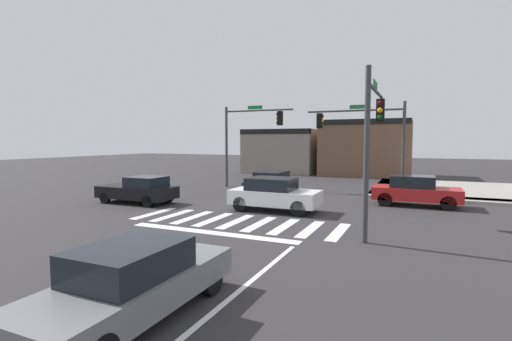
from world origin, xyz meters
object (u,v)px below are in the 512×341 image
(car_white, at_px, (274,194))
(car_red, at_px, (415,190))
(traffic_signal_northwest, at_px, (249,131))
(traffic_signal_northeast, at_px, (364,131))
(car_gray, at_px, (133,282))
(traffic_signal_southeast, at_px, (374,126))
(car_black, at_px, (139,190))
(car_navy, at_px, (271,183))

(car_white, bearing_deg, car_red, -145.28)
(traffic_signal_northwest, relative_size, traffic_signal_northeast, 0.98)
(car_gray, bearing_deg, traffic_signal_southeast, -19.96)
(car_white, distance_m, car_gray, 11.19)
(car_black, bearing_deg, car_white, -173.16)
(car_black, bearing_deg, traffic_signal_northwest, -107.85)
(traffic_signal_northwest, relative_size, car_black, 1.37)
(traffic_signal_southeast, distance_m, car_navy, 10.24)
(traffic_signal_northeast, relative_size, car_red, 1.39)
(traffic_signal_northwest, xyz_separation_m, traffic_signal_northeast, (7.87, -0.38, -0.12))
(car_navy, relative_size, car_red, 1.05)
(car_white, relative_size, car_gray, 0.92)
(car_navy, distance_m, car_gray, 16.26)
(traffic_signal_southeast, xyz_separation_m, car_black, (-12.11, 1.33, -3.16))
(traffic_signal_northwest, distance_m, car_gray, 19.77)
(traffic_signal_northwest, height_order, car_red, traffic_signal_northwest)
(traffic_signal_northeast, distance_m, car_black, 13.55)
(car_black, bearing_deg, traffic_signal_southeast, 173.72)
(car_black, height_order, car_gray, car_black)
(traffic_signal_southeast, bearing_deg, car_navy, 44.05)
(car_white, bearing_deg, car_navy, -66.61)
(car_navy, xyz_separation_m, car_black, (-5.34, -5.67, -0.02))
(traffic_signal_northwest, height_order, traffic_signal_northeast, traffic_signal_northwest)
(car_black, bearing_deg, car_gray, 131.10)
(traffic_signal_northwest, distance_m, car_white, 9.35)
(car_gray, bearing_deg, traffic_signal_northeast, -5.18)
(traffic_signal_northwest, distance_m, traffic_signal_northeast, 7.88)
(traffic_signal_northeast, bearing_deg, car_navy, 23.07)
(traffic_signal_southeast, relative_size, car_gray, 1.25)
(traffic_signal_northwest, bearing_deg, car_gray, -71.35)
(car_white, bearing_deg, traffic_signal_northeast, -114.09)
(car_black, relative_size, car_white, 1.01)
(car_red, bearing_deg, car_white, -145.28)
(car_red, height_order, car_gray, car_red)
(traffic_signal_northeast, bearing_deg, traffic_signal_northwest, -2.77)
(car_red, bearing_deg, car_navy, 176.11)
(car_black, xyz_separation_m, car_white, (7.41, 0.89, 0.10))
(traffic_signal_northwest, distance_m, car_black, 9.30)
(car_gray, bearing_deg, car_white, 7.65)
(car_navy, bearing_deg, traffic_signal_southeast, 44.05)
(traffic_signal_southeast, height_order, car_white, traffic_signal_southeast)
(traffic_signal_northwest, bearing_deg, car_navy, -44.16)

